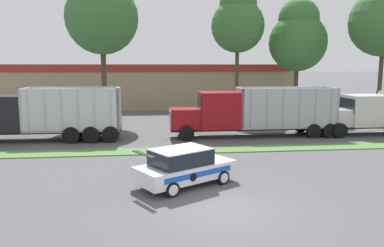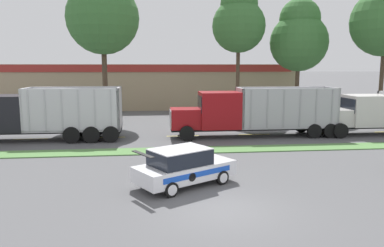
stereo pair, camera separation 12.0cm
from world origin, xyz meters
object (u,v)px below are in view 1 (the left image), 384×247
object	(u,v)px
dump_truck_mid	(381,114)
dump_truck_trail	(237,114)
dump_truck_lead	(20,117)
rally_car	(184,166)

from	to	relation	value
dump_truck_mid	dump_truck_trail	world-z (taller)	dump_truck_trail
dump_truck_lead	dump_truck_mid	distance (m)	26.05
dump_truck_mid	rally_car	distance (m)	19.08
dump_truck_lead	rally_car	xyz separation A→B (m)	(10.20, -10.87, -0.83)
dump_truck_mid	dump_truck_lead	bearing A→B (deg)	179.43
dump_truck_lead	rally_car	size ratio (longest dim) A/B	2.52
dump_truck_trail	rally_car	bearing A→B (deg)	-114.25
dump_truck_lead	dump_truck_trail	world-z (taller)	dump_truck_lead
dump_truck_lead	rally_car	world-z (taller)	dump_truck_lead
dump_truck_lead	rally_car	bearing A→B (deg)	-46.81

